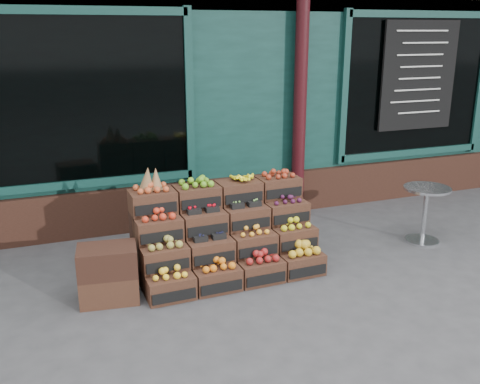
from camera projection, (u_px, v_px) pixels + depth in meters
name	position (u px, v px, depth m)	size (l,w,h in m)	color
ground	(282.00, 286.00, 5.58)	(60.00, 60.00, 0.00)	#3E3E41
shop_facade	(162.00, 39.00, 9.45)	(12.00, 6.24, 4.80)	#103731
crate_display	(225.00, 238.00, 5.85)	(1.96, 0.99, 1.22)	#42261A
spare_crates	(108.00, 274.00, 5.21)	(0.61, 0.46, 0.56)	#42261A
bistro_table	(425.00, 208.00, 6.62)	(0.57, 0.57, 0.72)	silver
shopkeeper	(99.00, 150.00, 7.40)	(0.70, 0.46, 1.92)	#164E25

